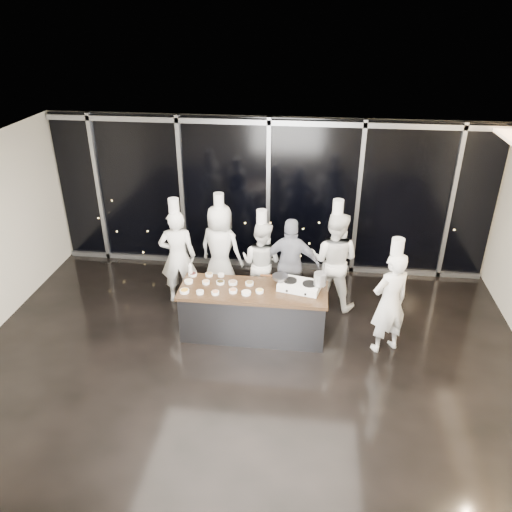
{
  "coord_description": "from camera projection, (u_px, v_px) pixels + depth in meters",
  "views": [
    {
      "loc": [
        0.89,
        -6.14,
        5.18
      ],
      "look_at": [
        0.01,
        1.2,
        1.37
      ],
      "focal_mm": 35.0,
      "sensor_mm": 36.0,
      "label": 1
    }
  ],
  "objects": [
    {
      "name": "prep_bowls",
      "position": [
        218.0,
        285.0,
        8.35
      ],
      "size": [
        1.37,
        0.73,
        0.05
      ],
      "color": "white",
      "rests_on": "demo_counter"
    },
    {
      "name": "ground",
      "position": [
        246.0,
        367.0,
        7.89
      ],
      "size": [
        9.0,
        9.0,
        0.0
      ],
      "primitive_type": "plane",
      "color": "black",
      "rests_on": "ground"
    },
    {
      "name": "frying_pan",
      "position": [
        280.0,
        277.0,
        8.31
      ],
      "size": [
        0.49,
        0.32,
        0.05
      ],
      "rotation": [
        0.0,
        0.0,
        -0.23
      ],
      "color": "slate",
      "rests_on": "stove"
    },
    {
      "name": "window_wall",
      "position": [
        268.0,
        196.0,
        10.18
      ],
      "size": [
        8.9,
        0.11,
        3.2
      ],
      "color": "black",
      "rests_on": "ground"
    },
    {
      "name": "squeeze_bottle",
      "position": [
        190.0,
        269.0,
        8.63
      ],
      "size": [
        0.07,
        0.07,
        0.26
      ],
      "color": "white",
      "rests_on": "demo_counter"
    },
    {
      "name": "guest",
      "position": [
        291.0,
        265.0,
        9.05
      ],
      "size": [
        1.06,
        0.48,
        1.78
      ],
      "rotation": [
        0.0,
        0.0,
        3.1
      ],
      "color": "#121A32",
      "rests_on": "ground"
    },
    {
      "name": "chef_center",
      "position": [
        261.0,
        262.0,
        9.27
      ],
      "size": [
        0.96,
        0.85,
        1.87
      ],
      "rotation": [
        0.0,
        0.0,
        2.8
      ],
      "color": "white",
      "rests_on": "ground"
    },
    {
      "name": "demo_counter",
      "position": [
        253.0,
        312.0,
        8.47
      ],
      "size": [
        2.46,
        0.86,
        0.9
      ],
      "color": "#323337",
      "rests_on": "ground"
    },
    {
      "name": "chef_side",
      "position": [
        390.0,
        302.0,
        7.9
      ],
      "size": [
        0.78,
        0.68,
        2.02
      ],
      "rotation": [
        0.0,
        0.0,
        3.63
      ],
      "color": "white",
      "rests_on": "ground"
    },
    {
      "name": "room_shell",
      "position": [
        258.0,
        240.0,
        6.84
      ],
      "size": [
        9.02,
        7.02,
        3.21
      ],
      "color": "beige",
      "rests_on": "ground"
    },
    {
      "name": "chef_right",
      "position": [
        334.0,
        260.0,
        9.09
      ],
      "size": [
        1.08,
        0.94,
        2.12
      ],
      "rotation": [
        0.0,
        0.0,
        2.86
      ],
      "color": "white",
      "rests_on": "ground"
    },
    {
      "name": "stove",
      "position": [
        300.0,
        285.0,
        8.25
      ],
      "size": [
        0.75,
        0.55,
        0.14
      ],
      "rotation": [
        0.0,
        0.0,
        -0.23
      ],
      "color": "white",
      "rests_on": "demo_counter"
    },
    {
      "name": "chef_far_left",
      "position": [
        178.0,
        256.0,
        9.25
      ],
      "size": [
        0.75,
        0.57,
        2.07
      ],
      "rotation": [
        0.0,
        0.0,
        3.34
      ],
      "color": "white",
      "rests_on": "ground"
    },
    {
      "name": "chef_left",
      "position": [
        221.0,
        249.0,
        9.58
      ],
      "size": [
        1.02,
        0.83,
        2.04
      ],
      "rotation": [
        0.0,
        0.0,
        2.81
      ],
      "color": "white",
      "rests_on": "ground"
    },
    {
      "name": "stock_pot",
      "position": [
        320.0,
        279.0,
        8.08
      ],
      "size": [
        0.25,
        0.25,
        0.21
      ],
      "primitive_type": "cylinder",
      "rotation": [
        0.0,
        0.0,
        -0.23
      ],
      "color": "silver",
      "rests_on": "stove"
    }
  ]
}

